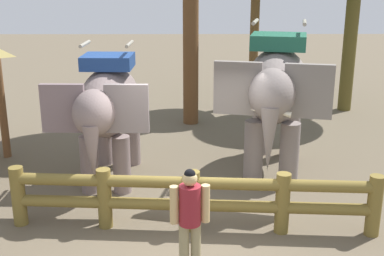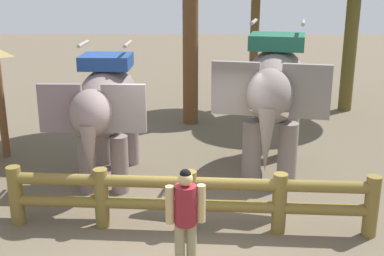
{
  "view_description": "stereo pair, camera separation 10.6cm",
  "coord_description": "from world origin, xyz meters",
  "px_view_note": "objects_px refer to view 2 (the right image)",
  "views": [
    {
      "loc": [
        -0.06,
        -7.37,
        4.11
      ],
      "look_at": [
        0.0,
        1.5,
        1.4
      ],
      "focal_mm": 46.58,
      "sensor_mm": 36.0,
      "label": 1
    },
    {
      "loc": [
        0.04,
        -7.37,
        4.11
      ],
      "look_at": [
        0.0,
        1.5,
        1.4
      ],
      "focal_mm": 46.58,
      "sensor_mm": 36.0,
      "label": 2
    }
  ],
  "objects_px": {
    "elephant_near_left": "(109,106)",
    "elephant_center": "(277,91)",
    "log_fence": "(192,197)",
    "tourist_woman_in_black": "(188,214)"
  },
  "relations": [
    {
      "from": "elephant_near_left",
      "to": "tourist_woman_in_black",
      "type": "distance_m",
      "value": 3.81
    },
    {
      "from": "log_fence",
      "to": "tourist_woman_in_black",
      "type": "height_order",
      "value": "tourist_woman_in_black"
    },
    {
      "from": "elephant_near_left",
      "to": "elephant_center",
      "type": "bearing_deg",
      "value": 8.09
    },
    {
      "from": "elephant_near_left",
      "to": "tourist_woman_in_black",
      "type": "height_order",
      "value": "elephant_near_left"
    },
    {
      "from": "log_fence",
      "to": "elephant_center",
      "type": "relative_size",
      "value": 1.6
    },
    {
      "from": "elephant_near_left",
      "to": "log_fence",
      "type": "bearing_deg",
      "value": -51.6
    },
    {
      "from": "elephant_near_left",
      "to": "elephant_center",
      "type": "xyz_separation_m",
      "value": [
        3.45,
        0.49,
        0.21
      ]
    },
    {
      "from": "tourist_woman_in_black",
      "to": "log_fence",
      "type": "bearing_deg",
      "value": 87.83
    },
    {
      "from": "elephant_center",
      "to": "tourist_woman_in_black",
      "type": "bearing_deg",
      "value": -115.13
    },
    {
      "from": "elephant_near_left",
      "to": "tourist_woman_in_black",
      "type": "xyz_separation_m",
      "value": [
        1.63,
        -3.38,
        -0.69
      ]
    }
  ]
}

